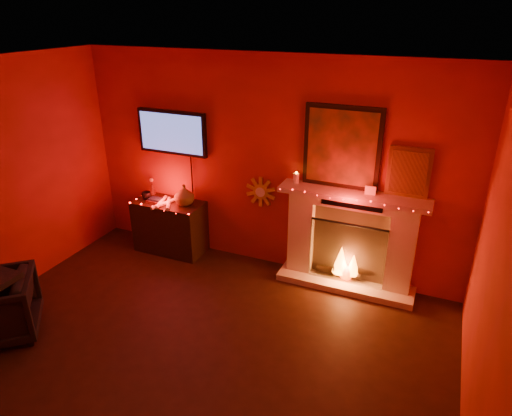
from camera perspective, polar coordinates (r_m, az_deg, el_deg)
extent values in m
plane|color=black|center=(4.51, -12.01, -21.32)|extent=(5.00, 5.00, 0.00)
plane|color=silver|center=(3.25, -16.17, 14.82)|extent=(5.00, 5.00, 0.00)
plane|color=maroon|center=(5.69, 1.14, 5.31)|extent=(5.00, 0.00, 5.00)
plane|color=maroon|center=(3.12, 28.17, -14.93)|extent=(0.00, 5.00, 5.00)
cube|color=beige|center=(5.79, 11.00, -9.25)|extent=(1.65, 0.40, 0.08)
cube|color=beige|center=(5.73, 5.76, -3.30)|extent=(0.30, 0.22, 0.95)
cube|color=beige|center=(5.54, 17.69, -5.40)|extent=(0.30, 0.22, 0.95)
cube|color=beige|center=(5.37, 12.09, 0.77)|extent=(1.50, 0.22, 0.14)
cube|color=beige|center=(5.28, 12.05, 1.54)|extent=(1.72, 0.34, 0.06)
cube|color=#916C54|center=(5.66, 11.75, -4.09)|extent=(0.90, 0.10, 0.95)
cube|color=black|center=(5.54, 11.28, -5.68)|extent=(0.90, 0.02, 0.78)
cylinder|color=black|center=(5.80, 10.25, -7.93)|extent=(0.55, 0.09, 0.09)
cylinder|color=black|center=(5.76, 12.09, -7.65)|extent=(0.51, 0.18, 0.08)
cone|color=orange|center=(5.70, 10.58, -6.34)|extent=(0.20, 0.20, 0.34)
cone|color=orange|center=(5.71, 12.05, -6.91)|extent=(0.16, 0.16, 0.26)
sphere|color=#FF3F07|center=(5.77, 11.23, -7.94)|extent=(0.18, 0.18, 0.18)
cube|color=black|center=(5.28, 10.70, 7.46)|extent=(0.88, 0.05, 0.95)
cube|color=#C7521A|center=(5.25, 10.63, 7.39)|extent=(0.78, 0.01, 0.85)
cube|color=gold|center=(5.24, 18.54, 4.26)|extent=(0.46, 0.04, 0.56)
cube|color=#AF8428|center=(5.22, 18.52, 4.19)|extent=(0.38, 0.01, 0.48)
cylinder|color=beige|center=(5.45, 5.05, 3.73)|extent=(0.07, 0.07, 0.12)
cube|color=white|center=(5.25, 14.11, 2.15)|extent=(0.12, 0.01, 0.10)
cube|color=black|center=(6.15, -10.44, 9.27)|extent=(1.00, 0.06, 0.58)
cube|color=#4F67CD|center=(6.12, -10.61, 9.20)|extent=(0.92, 0.01, 0.50)
cylinder|color=black|center=(6.22, -8.01, 3.59)|extent=(0.02, 0.02, 0.66)
cylinder|color=gold|center=(5.81, 0.58, 2.04)|extent=(0.20, 0.03, 0.20)
cylinder|color=white|center=(5.79, 0.52, 1.98)|extent=(0.13, 0.01, 0.13)
cube|color=black|center=(6.45, -10.67, -2.26)|extent=(0.96, 0.48, 0.73)
imported|color=brown|center=(6.13, -8.96, 1.62)|extent=(0.27, 0.27, 0.28)
imported|color=black|center=(6.44, -13.53, 1.51)|extent=(0.13, 0.13, 0.11)
cylinder|color=white|center=(6.27, -11.78, 0.74)|extent=(0.14, 0.38, 0.05)
cylinder|color=white|center=(6.19, -11.58, 0.48)|extent=(0.16, 0.38, 0.05)
cylinder|color=white|center=(6.19, -10.90, 0.51)|extent=(0.23, 0.35, 0.05)
cube|color=maroon|center=(6.34, -12.55, 0.86)|extent=(0.20, 0.14, 0.03)
cube|color=#1D3244|center=(6.33, -12.44, 1.11)|extent=(0.17, 0.12, 0.02)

